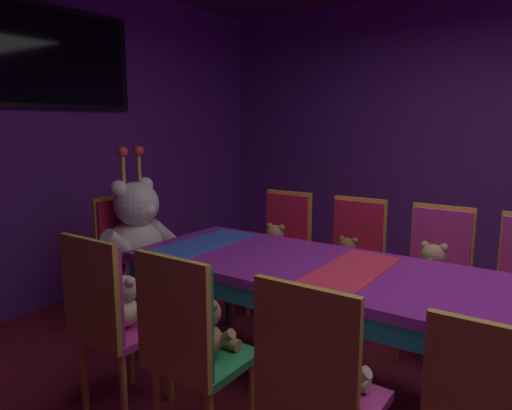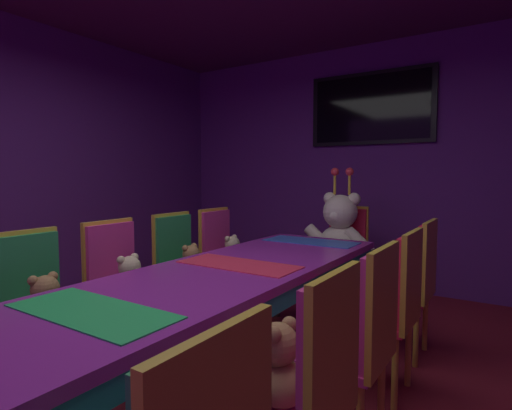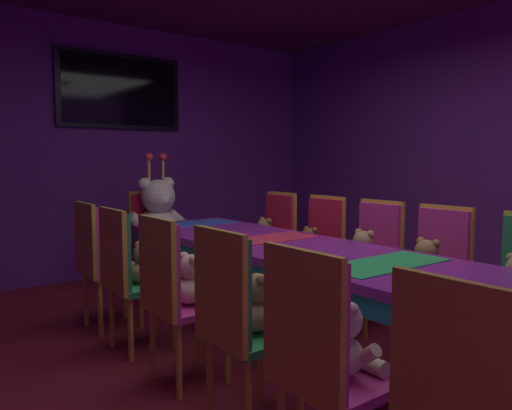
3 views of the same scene
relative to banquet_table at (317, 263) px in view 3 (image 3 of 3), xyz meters
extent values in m
plane|color=maroon|center=(0.00, 0.00, -0.66)|extent=(7.90, 7.90, 0.00)
cube|color=#59267F|center=(0.00, 3.20, 0.74)|extent=(5.20, 0.12, 2.80)
cube|color=purple|center=(0.00, 0.00, 0.06)|extent=(0.90, 3.68, 0.05)
cube|color=teal|center=(0.00, 0.00, -0.02)|extent=(0.88, 3.61, 0.10)
cylinder|color=#4C3826|center=(0.38, 1.66, -0.31)|extent=(0.07, 0.07, 0.69)
cylinder|color=#4C3826|center=(-0.38, 1.66, -0.31)|extent=(0.07, 0.07, 0.69)
cube|color=green|center=(0.00, -0.52, 0.09)|extent=(0.77, 0.32, 0.01)
cube|color=#E52D4C|center=(0.00, 0.52, 0.09)|extent=(0.77, 0.32, 0.01)
cube|color=blue|center=(0.00, 1.57, 0.09)|extent=(0.77, 0.32, 0.01)
cube|color=#268C4C|center=(-0.91, -1.49, 0.05)|extent=(0.05, 0.38, 0.50)
cube|color=gold|center=(-0.93, -1.49, 0.05)|extent=(0.03, 0.41, 0.55)
cube|color=#CC338C|center=(-0.76, -0.91, -0.22)|extent=(0.40, 0.40, 0.04)
cube|color=#CC338C|center=(-0.94, -0.91, 0.05)|extent=(0.05, 0.38, 0.50)
cube|color=gold|center=(-0.96, -0.91, 0.05)|extent=(0.03, 0.41, 0.55)
cylinder|color=gold|center=(-0.60, -0.75, -0.45)|extent=(0.04, 0.04, 0.42)
ellipsoid|color=beige|center=(-0.76, -0.91, -0.11)|extent=(0.19, 0.19, 0.15)
sphere|color=beige|center=(-0.75, -0.91, 0.02)|extent=(0.15, 0.15, 0.15)
sphere|color=#FDDCAD|center=(-0.69, -0.91, 0.01)|extent=(0.06, 0.06, 0.06)
sphere|color=beige|center=(-0.76, -0.85, 0.08)|extent=(0.06, 0.06, 0.06)
sphere|color=beige|center=(-0.76, -0.96, 0.08)|extent=(0.06, 0.06, 0.06)
cylinder|color=beige|center=(-0.72, -0.81, -0.10)|extent=(0.05, 0.14, 0.13)
cylinder|color=beige|center=(-0.72, -1.00, -0.10)|extent=(0.05, 0.14, 0.13)
cylinder|color=beige|center=(-0.64, -0.86, -0.17)|extent=(0.07, 0.14, 0.07)
cylinder|color=beige|center=(-0.64, -0.96, -0.17)|extent=(0.07, 0.14, 0.07)
cube|color=#268C4C|center=(-0.73, -0.31, -0.22)|extent=(0.40, 0.40, 0.04)
cube|color=#268C4C|center=(-0.91, -0.31, 0.05)|extent=(0.05, 0.38, 0.50)
cube|color=gold|center=(-0.93, -0.31, 0.05)|extent=(0.03, 0.41, 0.55)
cylinder|color=gold|center=(-0.57, -0.15, -0.45)|extent=(0.04, 0.04, 0.42)
cylinder|color=gold|center=(-0.57, -0.47, -0.45)|extent=(0.04, 0.04, 0.42)
cylinder|color=gold|center=(-0.89, -0.15, -0.45)|extent=(0.04, 0.04, 0.42)
cylinder|color=gold|center=(-0.89, -0.47, -0.45)|extent=(0.04, 0.04, 0.42)
ellipsoid|color=#9E7247|center=(-0.73, -0.31, -0.12)|extent=(0.19, 0.19, 0.15)
sphere|color=#9E7247|center=(-0.71, -0.31, 0.02)|extent=(0.15, 0.15, 0.15)
sphere|color=tan|center=(-0.66, -0.31, 0.01)|extent=(0.06, 0.06, 0.06)
sphere|color=#9E7247|center=(-0.73, -0.26, 0.07)|extent=(0.06, 0.06, 0.06)
sphere|color=#9E7247|center=(-0.73, -0.37, 0.07)|extent=(0.06, 0.06, 0.06)
cylinder|color=#9E7247|center=(-0.69, -0.22, -0.10)|extent=(0.05, 0.13, 0.12)
cylinder|color=#9E7247|center=(-0.69, -0.41, -0.10)|extent=(0.05, 0.13, 0.12)
cylinder|color=#9E7247|center=(-0.61, -0.26, -0.17)|extent=(0.06, 0.14, 0.06)
cylinder|color=#9E7247|center=(-0.61, -0.36, -0.17)|extent=(0.06, 0.14, 0.06)
cube|color=#CC338C|center=(-0.76, 0.29, -0.22)|extent=(0.40, 0.40, 0.04)
cube|color=#CC338C|center=(-0.94, 0.29, 0.05)|extent=(0.05, 0.38, 0.50)
cube|color=gold|center=(-0.96, 0.29, 0.05)|extent=(0.03, 0.41, 0.55)
cylinder|color=gold|center=(-0.60, 0.45, -0.45)|extent=(0.04, 0.04, 0.42)
cylinder|color=gold|center=(-0.60, 0.13, -0.45)|extent=(0.04, 0.04, 0.42)
cylinder|color=gold|center=(-0.92, 0.45, -0.45)|extent=(0.04, 0.04, 0.42)
cylinder|color=gold|center=(-0.92, 0.13, -0.45)|extent=(0.04, 0.04, 0.42)
ellipsoid|color=beige|center=(-0.76, 0.29, -0.12)|extent=(0.19, 0.19, 0.15)
sphere|color=beige|center=(-0.74, 0.29, 0.02)|extent=(0.15, 0.15, 0.15)
sphere|color=#FDDCAD|center=(-0.69, 0.29, 0.01)|extent=(0.06, 0.06, 0.06)
sphere|color=beige|center=(-0.76, 0.34, 0.08)|extent=(0.06, 0.06, 0.06)
sphere|color=beige|center=(-0.76, 0.23, 0.08)|extent=(0.06, 0.06, 0.06)
cylinder|color=beige|center=(-0.72, 0.38, -0.10)|extent=(0.05, 0.13, 0.12)
cylinder|color=beige|center=(-0.72, 0.19, -0.10)|extent=(0.05, 0.13, 0.12)
cylinder|color=beige|center=(-0.63, 0.34, -0.17)|extent=(0.06, 0.14, 0.06)
cylinder|color=beige|center=(-0.63, 0.24, -0.17)|extent=(0.06, 0.14, 0.06)
cube|color=#268C4C|center=(-0.77, 0.92, -0.22)|extent=(0.40, 0.40, 0.04)
cube|color=#268C4C|center=(-0.95, 0.92, 0.05)|extent=(0.05, 0.38, 0.50)
cube|color=gold|center=(-0.97, 0.92, 0.05)|extent=(0.03, 0.41, 0.55)
cylinder|color=gold|center=(-0.61, 1.08, -0.45)|extent=(0.04, 0.04, 0.42)
cylinder|color=gold|center=(-0.61, 0.76, -0.45)|extent=(0.04, 0.04, 0.42)
cylinder|color=gold|center=(-0.93, 1.08, -0.45)|extent=(0.04, 0.04, 0.42)
cylinder|color=gold|center=(-0.93, 0.76, -0.45)|extent=(0.04, 0.04, 0.42)
ellipsoid|color=#9E7247|center=(-0.77, 0.92, -0.12)|extent=(0.18, 0.18, 0.14)
sphere|color=#9E7247|center=(-0.75, 0.92, 0.01)|extent=(0.14, 0.14, 0.14)
sphere|color=tan|center=(-0.70, 0.92, 0.00)|extent=(0.05, 0.05, 0.05)
sphere|color=#9E7247|center=(-0.77, 0.97, 0.06)|extent=(0.05, 0.05, 0.05)
sphere|color=#9E7247|center=(-0.77, 0.86, 0.06)|extent=(0.05, 0.05, 0.05)
cylinder|color=#9E7247|center=(-0.73, 1.00, -0.11)|extent=(0.05, 0.12, 0.12)
cylinder|color=#9E7247|center=(-0.73, 0.83, -0.11)|extent=(0.05, 0.12, 0.12)
cylinder|color=#9E7247|center=(-0.65, 0.96, -0.17)|extent=(0.06, 0.13, 0.06)
cylinder|color=#9E7247|center=(-0.65, 0.87, -0.17)|extent=(0.06, 0.13, 0.06)
cube|color=#CC338C|center=(-0.76, 1.47, -0.22)|extent=(0.40, 0.40, 0.04)
cube|color=#CC338C|center=(-0.94, 1.47, 0.05)|extent=(0.05, 0.38, 0.50)
cube|color=gold|center=(-0.97, 1.47, 0.05)|extent=(0.03, 0.41, 0.55)
cylinder|color=gold|center=(-0.60, 1.63, -0.45)|extent=(0.04, 0.04, 0.42)
cylinder|color=gold|center=(-0.60, 1.31, -0.45)|extent=(0.04, 0.04, 0.42)
cylinder|color=gold|center=(-0.92, 1.63, -0.45)|extent=(0.04, 0.04, 0.42)
cylinder|color=gold|center=(-0.92, 1.31, -0.45)|extent=(0.04, 0.04, 0.42)
ellipsoid|color=beige|center=(-0.76, 1.47, -0.12)|extent=(0.18, 0.18, 0.14)
sphere|color=beige|center=(-0.75, 1.47, 0.01)|extent=(0.14, 0.14, 0.14)
sphere|color=#FDDCAD|center=(-0.70, 1.47, 0.00)|extent=(0.05, 0.05, 0.05)
sphere|color=beige|center=(-0.76, 1.53, 0.06)|extent=(0.05, 0.05, 0.05)
sphere|color=beige|center=(-0.76, 1.42, 0.06)|extent=(0.05, 0.05, 0.05)
cylinder|color=beige|center=(-0.73, 1.56, -0.11)|extent=(0.05, 0.13, 0.12)
cylinder|color=beige|center=(-0.73, 1.39, -0.11)|extent=(0.05, 0.13, 0.12)
cylinder|color=beige|center=(-0.65, 1.52, -0.17)|extent=(0.06, 0.13, 0.06)
cylinder|color=beige|center=(-0.65, 1.43, -0.17)|extent=(0.06, 0.13, 0.06)
cylinder|color=gold|center=(0.90, -0.73, -0.45)|extent=(0.04, 0.04, 0.42)
cylinder|color=gold|center=(0.58, -0.73, -0.45)|extent=(0.04, 0.04, 0.42)
sphere|color=tan|center=(0.74, -0.84, 0.08)|extent=(0.06, 0.06, 0.06)
cylinder|color=tan|center=(0.71, -0.80, -0.10)|extent=(0.05, 0.13, 0.13)
cylinder|color=tan|center=(0.62, -0.84, -0.17)|extent=(0.06, 0.14, 0.06)
cube|color=#CC338C|center=(0.76, -0.28, -0.22)|extent=(0.40, 0.40, 0.04)
cube|color=#CC338C|center=(0.94, -0.28, 0.05)|extent=(0.05, 0.38, 0.50)
cube|color=gold|center=(0.96, -0.28, 0.05)|extent=(0.03, 0.41, 0.55)
cylinder|color=gold|center=(0.92, -0.12, -0.45)|extent=(0.04, 0.04, 0.42)
cylinder|color=gold|center=(0.92, -0.44, -0.45)|extent=(0.04, 0.04, 0.42)
cylinder|color=gold|center=(0.60, -0.12, -0.45)|extent=(0.04, 0.04, 0.42)
cylinder|color=gold|center=(0.60, -0.44, -0.45)|extent=(0.04, 0.04, 0.42)
ellipsoid|color=#9E7247|center=(0.76, -0.28, -0.11)|extent=(0.20, 0.20, 0.16)
sphere|color=#9E7247|center=(0.74, -0.28, 0.03)|extent=(0.16, 0.16, 0.16)
sphere|color=tan|center=(0.69, -0.28, 0.02)|extent=(0.06, 0.06, 0.06)
sphere|color=#9E7247|center=(0.76, -0.34, 0.09)|extent=(0.06, 0.06, 0.06)
sphere|color=#9E7247|center=(0.76, -0.22, 0.09)|extent=(0.06, 0.06, 0.06)
cylinder|color=#9E7247|center=(0.72, -0.38, -0.10)|extent=(0.05, 0.14, 0.13)
cylinder|color=#9E7247|center=(0.72, -0.18, -0.10)|extent=(0.05, 0.14, 0.13)
cylinder|color=#9E7247|center=(0.63, -0.33, -0.16)|extent=(0.07, 0.15, 0.07)
cylinder|color=#9E7247|center=(0.63, -0.23, -0.16)|extent=(0.07, 0.15, 0.07)
cube|color=#CC338C|center=(0.76, 0.27, -0.22)|extent=(0.40, 0.40, 0.04)
cube|color=#CC338C|center=(0.94, 0.27, 0.05)|extent=(0.05, 0.38, 0.50)
cube|color=gold|center=(0.97, 0.27, 0.05)|extent=(0.03, 0.41, 0.55)
cylinder|color=gold|center=(0.92, 0.43, -0.45)|extent=(0.04, 0.04, 0.42)
cylinder|color=gold|center=(0.92, 0.11, -0.45)|extent=(0.04, 0.04, 0.42)
cylinder|color=gold|center=(0.60, 0.43, -0.45)|extent=(0.04, 0.04, 0.42)
cylinder|color=gold|center=(0.60, 0.11, -0.45)|extent=(0.04, 0.04, 0.42)
ellipsoid|color=tan|center=(0.76, 0.27, -0.11)|extent=(0.19, 0.19, 0.16)
sphere|color=tan|center=(0.75, 0.27, 0.03)|extent=(0.16, 0.16, 0.16)
sphere|color=tan|center=(0.69, 0.27, 0.02)|extent=(0.06, 0.06, 0.06)
sphere|color=tan|center=(0.76, 0.22, 0.09)|extent=(0.06, 0.06, 0.06)
sphere|color=tan|center=(0.76, 0.33, 0.09)|extent=(0.06, 0.06, 0.06)
cylinder|color=tan|center=(0.72, 0.18, -0.10)|extent=(0.05, 0.14, 0.13)
cylinder|color=tan|center=(0.72, 0.37, -0.10)|extent=(0.05, 0.14, 0.13)
cylinder|color=tan|center=(0.64, 0.22, -0.16)|extent=(0.07, 0.14, 0.07)
cylinder|color=tan|center=(0.64, 0.33, -0.16)|extent=(0.07, 0.14, 0.07)
cube|color=red|center=(0.76, 0.87, -0.22)|extent=(0.40, 0.40, 0.04)
cube|color=red|center=(0.94, 0.87, 0.05)|extent=(0.05, 0.38, 0.50)
cube|color=gold|center=(0.96, 0.87, 0.05)|extent=(0.03, 0.41, 0.55)
cylinder|color=gold|center=(0.92, 1.03, -0.45)|extent=(0.04, 0.04, 0.42)
cylinder|color=gold|center=(0.92, 0.71, -0.45)|extent=(0.04, 0.04, 0.42)
cylinder|color=gold|center=(0.60, 1.03, -0.45)|extent=(0.04, 0.04, 0.42)
cylinder|color=gold|center=(0.60, 0.71, -0.45)|extent=(0.04, 0.04, 0.42)
ellipsoid|color=brown|center=(0.76, 0.87, -0.12)|extent=(0.17, 0.17, 0.13)
sphere|color=brown|center=(0.75, 0.87, 0.00)|extent=(0.13, 0.13, 0.13)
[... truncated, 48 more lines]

